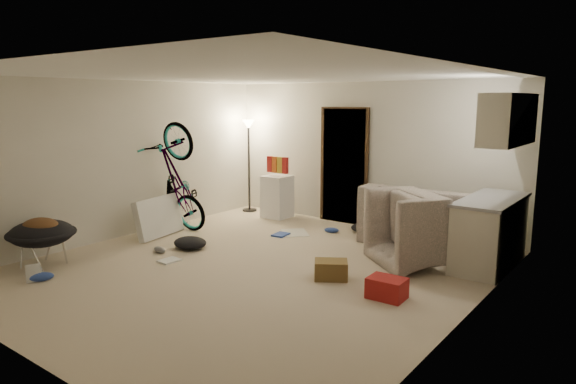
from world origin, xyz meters
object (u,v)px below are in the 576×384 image
Objects in this scene: kitchen_counter at (490,233)px; armchair at (429,237)px; floor_lamp at (249,146)px; drink_case_b at (387,288)px; drink_case_a at (331,270)px; juicer at (323,267)px; mini_fridge at (277,197)px; saucer_chair at (42,239)px; tv_box at (159,217)px; sofa at (438,225)px; bicycle at (178,202)px.

kitchen_counter is 0.79m from armchair.
floor_lamp is 5.11m from drink_case_b.
drink_case_a is 1.97× the size of juicer.
mini_fridge reaches higher than armchair.
floor_lamp is 4.16m from juicer.
floor_lamp is 8.79× the size of juicer.
floor_lamp is 4.95m from kitchen_counter.
drink_case_a is (3.33, 1.90, -0.25)m from saucer_chair.
drink_case_b is at bearing -13.03° from tv_box.
floor_lamp is at bearing 82.14° from tv_box.
drink_case_a is at bearing 166.93° from drink_case_b.
juicer is (-0.70, -2.08, -0.25)m from sofa.
tv_box reaches higher than saucer_chair.
mini_fridge is 4.23m from saucer_chair.
juicer is (2.47, -2.18, -0.31)m from mini_fridge.
armchair is 0.60× the size of bicycle.
mini_fridge reaches higher than saucer_chair.
mini_fridge is at bearing 142.93° from drink_case_b.
drink_case_a is (2.64, -2.28, -0.28)m from mini_fridge.
armchair is at bearing 54.73° from juicer.
armchair is 2.75× the size of drink_case_b.
kitchen_counter reaches higher than drink_case_a.
saucer_chair is (-3.85, -4.07, 0.04)m from sofa.
drink_case_a is at bearing 73.08° from sofa.
mini_fridge is at bearing 80.64° from saucer_chair.
kitchen_counter is 2.29m from juicer.
drink_case_b is 1.98× the size of juicer.
armchair is at bearing -151.39° from kitchen_counter.
bicycle is at bearing 169.45° from drink_case_b.
sofa is at bearing -2.90° from floor_lamp.
bicycle is at bearing 20.59° from sofa.
drink_case_b is (3.48, -2.44, -0.28)m from mini_fridge.
saucer_chair is 4.53m from drink_case_b.
drink_case_a is 0.20m from juicer.
kitchen_counter is 1.71× the size of saucer_chair.
sofa is 2.01× the size of armchair.
mini_fridge is (0.69, 1.82, -0.10)m from bicycle.
saucer_chair reaches higher than drink_case_a.
bicycle reaches higher than kitchen_counter.
saucer_chair reaches higher than juicer.
bicycle is 9.12× the size of juicer.
floor_lamp is 1.21× the size of kitchen_counter.
drink_case_a is (3.33, -0.04, -0.20)m from tv_box.
juicer is at bearing -42.25° from mini_fridge.
floor_lamp is 0.96× the size of bicycle.
juicer is at bearing 68.02° from sofa.
floor_lamp is 1.87× the size of tv_box.
mini_fridge reaches higher than sofa.
sofa reaches higher than drink_case_b.
kitchen_counter is 5.02m from tv_box.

